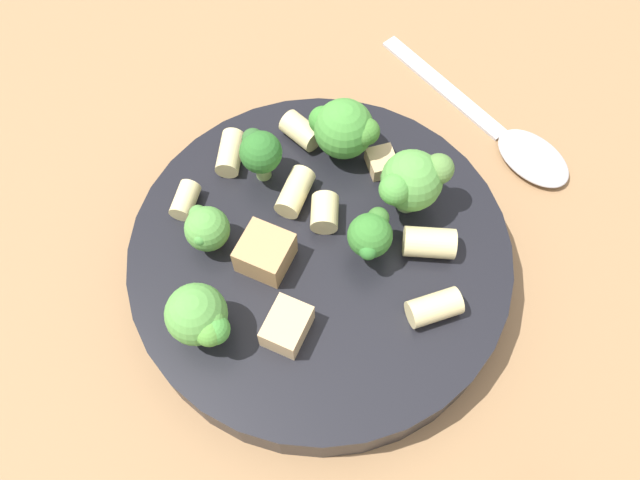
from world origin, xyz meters
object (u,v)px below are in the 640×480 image
broccoli_floret_0 (200,318)px  chicken_chunk_2 (265,253)px  pasta_bowl (320,258)px  chicken_chunk_1 (382,162)px  rigatoni_4 (185,200)px  rigatoni_5 (295,192)px  broccoli_floret_3 (345,129)px  rigatoni_3 (301,131)px  broccoli_floret_4 (206,228)px  chicken_chunk_0 (287,326)px  rigatoni_6 (230,153)px  broccoli_floret_1 (264,150)px  rigatoni_1 (325,213)px  spoon (508,138)px  rigatoni_2 (429,243)px  broccoli_floret_5 (412,181)px  rigatoni_0 (434,307)px  broccoli_floret_2 (371,235)px

broccoli_floret_0 → chicken_chunk_2: (0.05, 0.02, -0.01)m
pasta_bowl → chicken_chunk_1: chicken_chunk_1 is taller
rigatoni_4 → rigatoni_5: size_ratio=0.74×
broccoli_floret_0 → rigatoni_5: bearing=27.1°
broccoli_floret_3 → rigatoni_3: (-0.02, 0.02, -0.02)m
broccoli_floret_4 → rigatoni_3: 0.09m
rigatoni_5 → chicken_chunk_0: (-0.05, -0.07, 0.00)m
rigatoni_6 → broccoli_floret_1: bearing=-57.9°
rigatoni_1 → spoon: rigatoni_1 is taller
rigatoni_2 → spoon: rigatoni_2 is taller
broccoli_floret_5 → chicken_chunk_0: broccoli_floret_5 is taller
broccoli_floret_3 → rigatoni_4: (-0.10, 0.02, -0.02)m
pasta_bowl → rigatoni_3: bearing=64.2°
rigatoni_4 → chicken_chunk_0: chicken_chunk_0 is taller
rigatoni_2 → rigatoni_6: bearing=117.4°
rigatoni_3 → rigatoni_0: bearing=-92.6°
broccoli_floret_2 → chicken_chunk_1: (0.04, 0.04, -0.02)m
rigatoni_1 → rigatoni_5: size_ratio=0.71×
broccoli_floret_1 → rigatoni_4: bearing=172.6°
rigatoni_0 → spoon: size_ratio=0.16×
broccoli_floret_1 → broccoli_floret_4: 0.06m
broccoli_floret_2 → chicken_chunk_1: size_ratio=1.87×
broccoli_floret_0 → broccoli_floret_4: broccoli_floret_0 is taller
broccoli_floret_3 → rigatoni_0: bearing=-101.0°
broccoli_floret_1 → spoon: broccoli_floret_1 is taller
pasta_bowl → rigatoni_2: 0.07m
broccoli_floret_4 → broccoli_floret_0: bearing=-121.8°
broccoli_floret_4 → rigatoni_4: broccoli_floret_4 is taller
chicken_chunk_0 → rigatoni_2: bearing=-2.3°
broccoli_floret_3 → broccoli_floret_5: (0.01, -0.06, 0.00)m
rigatoni_0 → rigatoni_1: bearing=100.6°
broccoli_floret_2 → chicken_chunk_0: broccoli_floret_2 is taller
broccoli_floret_5 → rigatoni_1: (-0.05, 0.02, -0.02)m
rigatoni_2 → rigatoni_6: (-0.06, 0.12, -0.00)m
broccoli_floret_3 → rigatoni_5: (-0.04, -0.01, -0.02)m
broccoli_floret_2 → broccoli_floret_4: size_ratio=1.17×
broccoli_floret_5 → chicken_chunk_0: size_ratio=1.72×
broccoli_floret_4 → chicken_chunk_2: broccoli_floret_4 is taller
broccoli_floret_2 → spoon: bearing=10.7°
broccoli_floret_2 → broccoli_floret_4: (-0.07, 0.06, -0.01)m
broccoli_floret_2 → rigatoni_6: bearing=107.3°
broccoli_floret_0 → broccoli_floret_4: bearing=58.2°
broccoli_floret_0 → spoon: 0.25m
broccoli_floret_3 → rigatoni_6: (-0.06, 0.03, -0.02)m
rigatoni_1 → pasta_bowl: bearing=-132.5°
chicken_chunk_1 → broccoli_floret_2: bearing=-134.2°
broccoli_floret_5 → chicken_chunk_2: bearing=169.5°
broccoli_floret_0 → rigatoni_4: broccoli_floret_0 is taller
pasta_bowl → broccoli_floret_0: bearing=-174.2°
broccoli_floret_0 → rigatoni_6: 0.12m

